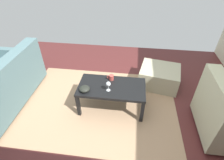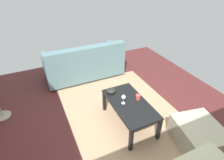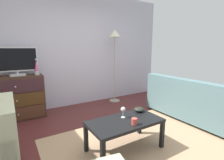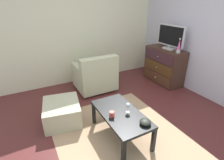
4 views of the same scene
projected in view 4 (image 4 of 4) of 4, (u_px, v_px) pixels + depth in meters
The scene contains 12 objects.
ground_plane at pixel (131, 134), 2.84m from camera, with size 5.35×4.77×0.05m, color #552423.
wall_plain_left at pixel (77, 26), 4.19m from camera, with size 0.12×4.77×2.78m, color beige.
area_rug at pixel (127, 145), 2.58m from camera, with size 2.60×1.90×0.01m, color tan.
dresser at pixel (164, 66), 4.44m from camera, with size 1.03×0.49×0.88m.
tv at pixel (171, 37), 4.08m from camera, with size 0.77×0.18×0.57m.
lava_lamp at pixel (179, 47), 3.85m from camera, with size 0.09×0.09×0.33m.
coffee_table at pixel (121, 115), 2.62m from camera, with size 1.03×0.55×0.44m.
wine_glass at pixel (128, 106), 2.56m from camera, with size 0.07×0.07×0.16m.
mug at pixel (112, 114), 2.48m from camera, with size 0.11×0.08×0.08m.
bowl_decorative at pixel (145, 122), 2.34m from camera, with size 0.16×0.16×0.07m, color black.
armchair at pixel (95, 76), 4.06m from camera, with size 0.80×0.86×0.87m.
ottoman at pixel (62, 112), 3.05m from camera, with size 0.70×0.60×0.36m, color #B3B090.
Camera 4 is at (1.80, -1.31, 1.97)m, focal length 27.88 mm.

